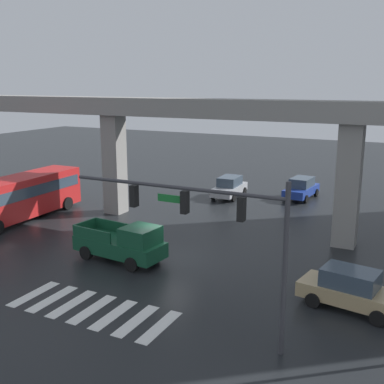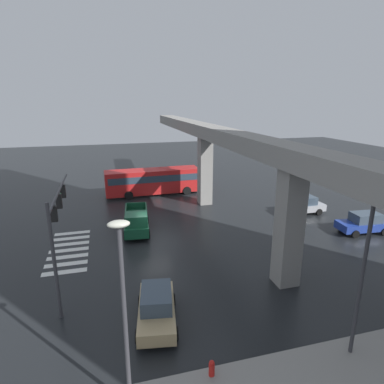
% 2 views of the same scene
% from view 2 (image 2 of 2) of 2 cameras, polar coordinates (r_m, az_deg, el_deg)
% --- Properties ---
extents(ground_plane, '(120.00, 120.00, 0.00)m').
position_cam_2_polar(ground_plane, '(26.15, -6.55, -8.48)').
color(ground_plane, black).
extents(crosswalk_stripes, '(7.15, 2.80, 0.01)m').
position_cam_2_polar(crosswalk_stripes, '(26.10, -20.81, -9.52)').
color(crosswalk_stripes, silver).
rests_on(crosswalk_stripes, ground).
extents(elevated_overpass, '(57.95, 2.05, 8.34)m').
position_cam_2_polar(elevated_overpass, '(25.91, 7.85, 7.74)').
color(elevated_overpass, gray).
rests_on(elevated_overpass, ground).
extents(pickup_truck, '(5.26, 2.47, 2.08)m').
position_cam_2_polar(pickup_truck, '(27.46, -9.73, -5.15)').
color(pickup_truck, '#14472D').
rests_on(pickup_truck, ground).
extents(city_bus, '(3.01, 10.86, 2.99)m').
position_cam_2_polar(city_bus, '(38.05, -6.88, 2.09)').
color(city_bus, red).
rests_on(city_bus, ground).
extents(sedan_tan, '(4.53, 2.48, 1.72)m').
position_cam_2_polar(sedan_tan, '(17.19, -6.24, -19.41)').
color(sedan_tan, tan).
rests_on(sedan_tan, ground).
extents(sedan_blue, '(2.26, 4.44, 1.72)m').
position_cam_2_polar(sedan_blue, '(30.75, 27.99, -4.82)').
color(sedan_blue, '#1E3899').
rests_on(sedan_blue, ground).
extents(sedan_silver, '(2.04, 4.34, 1.72)m').
position_cam_2_polar(sedan_silver, '(33.38, 18.83, -2.22)').
color(sedan_silver, '#A8AAAF').
rests_on(sedan_silver, ground).
extents(traffic_signal_mast, '(8.69, 0.32, 6.20)m').
position_cam_2_polar(traffic_signal_mast, '(19.41, -22.53, -3.98)').
color(traffic_signal_mast, '#38383D').
rests_on(traffic_signal_mast, ground).
extents(street_lamp_near_corner, '(0.44, 0.70, 7.24)m').
position_cam_2_polar(street_lamp_near_corner, '(11.35, -11.96, -17.66)').
color(street_lamp_near_corner, '#38383D').
rests_on(street_lamp_near_corner, ground).
extents(street_lamp_mid_block, '(0.44, 0.70, 7.24)m').
position_cam_2_polar(street_lamp_mid_block, '(14.98, 28.07, -10.59)').
color(street_lamp_mid_block, '#38383D').
rests_on(street_lamp_mid_block, ground).
extents(fire_hydrant, '(0.24, 0.24, 0.85)m').
position_cam_2_polar(fire_hydrant, '(14.74, 3.48, -28.65)').
color(fire_hydrant, red).
rests_on(fire_hydrant, ground).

